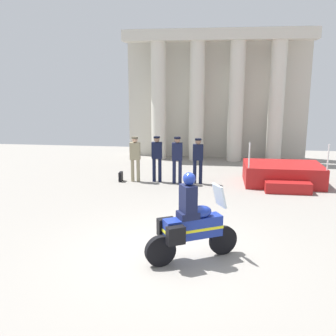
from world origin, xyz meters
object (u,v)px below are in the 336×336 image
Objects in this scene: officer_in_row_1 at (157,155)px; officer_in_row_2 at (177,156)px; motorcycle_with_rider at (190,224)px; briefcase_on_ground at (121,177)px; reviewing_stand at (283,175)px; officer_in_row_0 at (135,155)px; officer_in_row_3 at (198,157)px.

officer_in_row_1 is 0.99× the size of officer_in_row_2.
briefcase_on_ground is at bearing 86.98° from motorcycle_with_rider.
reviewing_stand is 7.25m from motorcycle_with_rider.
officer_in_row_3 is at bearing 177.10° from officer_in_row_0.
officer_in_row_2 is at bearing 165.86° from officer_in_row_1.
officer_in_row_0 reaches higher than officer_in_row_3.
briefcase_on_ground is (-0.56, -0.05, -0.83)m from officer_in_row_0.
officer_in_row_3 is (1.54, -0.07, -0.02)m from officer_in_row_1.
officer_in_row_1 is 0.91× the size of motorcycle_with_rider.
reviewing_stand is 1.61× the size of officer_in_row_1.
briefcase_on_ground is at bearing -1.97° from officer_in_row_3.
briefcase_on_ground is (-1.38, -0.13, -0.84)m from officer_in_row_1.
reviewing_stand is 1.63× the size of officer_in_row_0.
officer_in_row_0 is at bearing -2.90° from officer_in_row_3.
motorcycle_with_rider reaches higher than officer_in_row_2.
officer_in_row_3 is at bearing -176.84° from officer_in_row_2.
officer_in_row_3 is 0.89× the size of motorcycle_with_rider.
officer_in_row_2 is 4.84× the size of briefcase_on_ground.
officer_in_row_2 is 1.03× the size of officer_in_row_3.
officer_in_row_0 is 4.75× the size of briefcase_on_ground.
officer_in_row_3 is at bearing 62.37° from motorcycle_with_rider.
officer_in_row_1 is (-4.66, -0.21, 0.66)m from reviewing_stand.
officer_in_row_3 is 3.03m from briefcase_on_ground.
officer_in_row_1 reaches higher than officer_in_row_3.
briefcase_on_ground is (-2.92, -0.05, -0.82)m from officer_in_row_3.
motorcycle_with_rider is (2.53, -6.33, -0.21)m from officer_in_row_0.
reviewing_stand is at bearing -177.90° from officer_in_row_3.
officer_in_row_1 is 1.54m from officer_in_row_3.
officer_in_row_2 is (0.78, -0.15, 0.01)m from officer_in_row_1.
officer_in_row_1 is at bearing 75.75° from motorcycle_with_rider.
officer_in_row_1 is at bearing -5.69° from officer_in_row_3.
motorcycle_with_rider is (1.72, -6.41, -0.23)m from officer_in_row_1.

